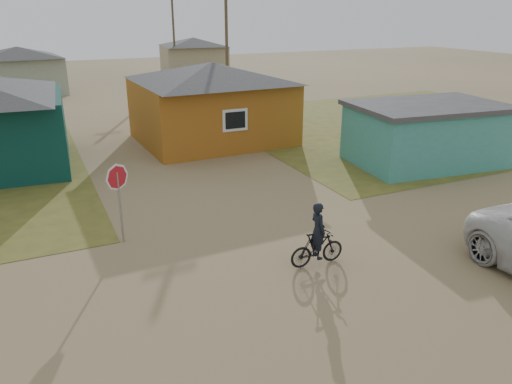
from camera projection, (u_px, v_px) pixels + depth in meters
ground at (310, 277)px, 12.57m from camera, size 120.00×120.00×0.00m
grass_ne at (404, 124)px, 29.13m from camera, size 20.00×18.00×0.00m
house_yellow at (212, 101)px, 24.78m from camera, size 7.72×6.76×3.90m
shed_turquoise at (426, 133)px, 21.37m from camera, size 6.71×4.93×2.60m
house_pale_west at (20, 70)px, 38.55m from camera, size 7.04×6.15×3.60m
house_beige_east at (194, 56)px, 49.92m from camera, size 6.95×6.05×3.60m
utility_pole_near at (227, 44)px, 32.42m from camera, size 1.40×0.20×8.00m
utility_pole_far at (174, 33)px, 46.45m from camera, size 1.40×0.20×8.00m
stop_sign at (118, 185)px, 13.86m from camera, size 0.77×0.14×2.37m
cyclist at (317, 243)px, 12.98m from camera, size 1.55×0.56×1.74m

